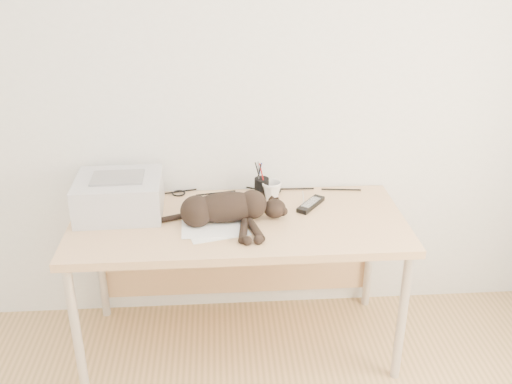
{
  "coord_description": "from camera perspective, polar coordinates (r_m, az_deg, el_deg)",
  "views": [
    {
      "loc": [
        -0.08,
        -1.03,
        2.01
      ],
      "look_at": [
        0.08,
        1.34,
        0.91
      ],
      "focal_mm": 40.0,
      "sensor_mm": 36.0,
      "label": 1
    }
  ],
  "objects": [
    {
      "name": "wall_back",
      "position": [
        2.87,
        -2.23,
        10.57
      ],
      "size": [
        3.5,
        0.0,
        3.5
      ],
      "primitive_type": "plane",
      "rotation": [
        1.57,
        0.0,
        0.0
      ],
      "color": "white",
      "rests_on": "floor"
    },
    {
      "name": "desk",
      "position": [
        2.87,
        -1.82,
        -4.35
      ],
      "size": [
        1.6,
        0.7,
        0.74
      ],
      "color": "tan",
      "rests_on": "floor"
    },
    {
      "name": "printer",
      "position": [
        2.84,
        -13.49,
        -0.34
      ],
      "size": [
        0.42,
        0.36,
        0.19
      ],
      "color": "#BCBCC1",
      "rests_on": "desk"
    },
    {
      "name": "papers",
      "position": [
        2.65,
        -4.21,
        -3.67
      ],
      "size": [
        0.33,
        0.25,
        0.01
      ],
      "color": "white",
      "rests_on": "desk"
    },
    {
      "name": "cat",
      "position": [
        2.68,
        -3.36,
        -1.76
      ],
      "size": [
        0.69,
        0.32,
        0.16
      ],
      "rotation": [
        0.0,
        0.0,
        0.1
      ],
      "color": "black",
      "rests_on": "desk"
    },
    {
      "name": "mug",
      "position": [
        2.92,
        1.57,
        0.16
      ],
      "size": [
        0.14,
        0.14,
        0.09
      ],
      "primitive_type": "imported",
      "rotation": [
        0.0,
        0.0,
        0.6
      ],
      "color": "white",
      "rests_on": "desk"
    },
    {
      "name": "pen_cup",
      "position": [
        2.94,
        0.57,
        0.48
      ],
      "size": [
        0.08,
        0.08,
        0.19
      ],
      "color": "black",
      "rests_on": "desk"
    },
    {
      "name": "remote_grey",
      "position": [
        2.95,
        0.25,
        -0.36
      ],
      "size": [
        0.08,
        0.18,
        0.02
      ],
      "primitive_type": "cube",
      "rotation": [
        0.0,
        0.0,
        -0.2
      ],
      "color": "slate",
      "rests_on": "desk"
    },
    {
      "name": "remote_black",
      "position": [
        2.87,
        5.49,
        -1.24
      ],
      "size": [
        0.17,
        0.19,
        0.02
      ],
      "primitive_type": "cube",
      "rotation": [
        0.0,
        0.0,
        -0.65
      ],
      "color": "black",
      "rests_on": "desk"
    },
    {
      "name": "mouse",
      "position": [
        2.85,
        5.09,
        -1.27
      ],
      "size": [
        0.08,
        0.11,
        0.03
      ],
      "primitive_type": "ellipsoid",
      "rotation": [
        0.0,
        0.0,
        -0.19
      ],
      "color": "white",
      "rests_on": "desk"
    },
    {
      "name": "cable_tangle",
      "position": [
        3.01,
        -2.03,
        0.05
      ],
      "size": [
        1.36,
        0.08,
        0.01
      ],
      "primitive_type": null,
      "color": "black",
      "rests_on": "desk"
    }
  ]
}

